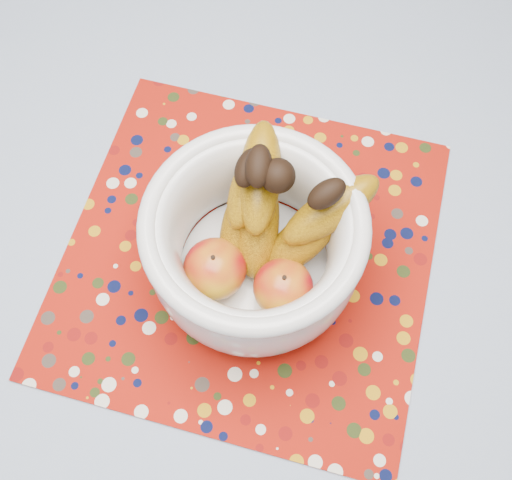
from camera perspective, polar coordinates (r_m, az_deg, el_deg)
table at (r=0.88m, az=-2.21°, el=1.57°), size 1.20×1.20×0.75m
tablecloth at (r=0.81m, az=-2.41°, el=4.08°), size 1.32×1.32×0.01m
placemat at (r=0.77m, az=-0.71°, el=-1.33°), size 0.50×0.50×0.00m
fruit_bowl at (r=0.67m, az=0.68°, el=0.48°), size 0.28×0.26×0.21m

